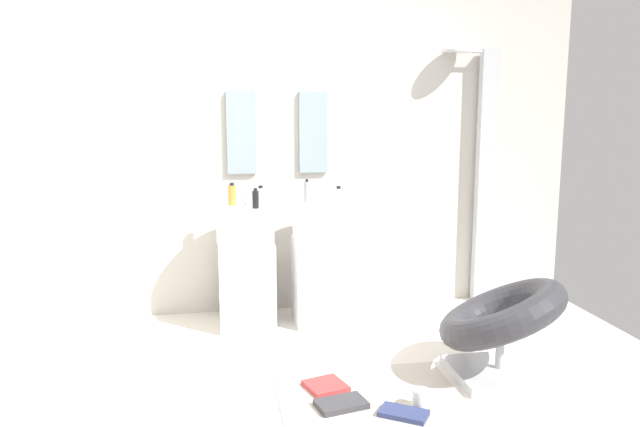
# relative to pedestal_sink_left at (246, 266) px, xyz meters

# --- Properties ---
(ground_plane) EXTENTS (4.80, 3.60, 0.04)m
(ground_plane) POSITION_rel_pedestal_sink_left_xyz_m (0.28, -1.24, -0.48)
(ground_plane) COLOR silver
(rear_partition) EXTENTS (4.80, 0.10, 2.60)m
(rear_partition) POSITION_rel_pedestal_sink_left_xyz_m (0.28, 0.41, 0.84)
(rear_partition) COLOR beige
(rear_partition) RESTS_ON ground_plane
(pedestal_sink_left) EXTENTS (0.42, 0.42, 1.00)m
(pedestal_sink_left) POSITION_rel_pedestal_sink_left_xyz_m (0.00, 0.00, 0.00)
(pedestal_sink_left) COLOR white
(pedestal_sink_left) RESTS_ON ground_plane
(pedestal_sink_right) EXTENTS (0.42, 0.42, 1.00)m
(pedestal_sink_right) POSITION_rel_pedestal_sink_left_xyz_m (0.56, 0.00, 0.00)
(pedestal_sink_right) COLOR white
(pedestal_sink_right) RESTS_ON ground_plane
(vanity_mirror_left) EXTENTS (0.22, 0.03, 0.62)m
(vanity_mirror_left) POSITION_rel_pedestal_sink_left_xyz_m (0.00, 0.34, 0.95)
(vanity_mirror_left) COLOR #8C9EA8
(vanity_mirror_right) EXTENTS (0.22, 0.03, 0.62)m
(vanity_mirror_right) POSITION_rel_pedestal_sink_left_xyz_m (0.56, 0.34, 0.95)
(vanity_mirror_right) COLOR #8C9EA8
(shower_column) EXTENTS (0.49, 0.24, 2.05)m
(shower_column) POSITION_rel_pedestal_sink_left_xyz_m (1.95, 0.29, 0.62)
(shower_column) COLOR #B7BABF
(shower_column) RESTS_ON ground_plane
(lounge_chair) EXTENTS (1.07, 1.07, 0.65)m
(lounge_chair) POSITION_rel_pedestal_sink_left_xyz_m (1.44, -1.17, -0.11)
(lounge_chair) COLOR #B7BABF
(lounge_chair) RESTS_ON ground_plane
(area_rug) EXTENTS (1.02, 0.87, 0.01)m
(area_rug) POSITION_rel_pedestal_sink_left_xyz_m (0.60, -1.34, -0.45)
(area_rug) COLOR beige
(area_rug) RESTS_ON ground_plane
(magazine_red) EXTENTS (0.27, 0.27, 0.03)m
(magazine_red) POSITION_rel_pedestal_sink_left_xyz_m (0.38, -1.17, -0.43)
(magazine_red) COLOR #B73838
(magazine_red) RESTS_ON area_rug
(magazine_charcoal) EXTENTS (0.30, 0.22, 0.03)m
(magazine_charcoal) POSITION_rel_pedestal_sink_left_xyz_m (0.42, -1.40, -0.43)
(magazine_charcoal) COLOR #38383D
(magazine_charcoal) RESTS_ON area_rug
(magazine_navy) EXTENTS (0.29, 0.26, 0.03)m
(magazine_navy) POSITION_rel_pedestal_sink_left_xyz_m (0.72, -1.56, -0.43)
(magazine_navy) COLOR navy
(magazine_navy) RESTS_ON area_rug
(coffee_mug) EXTENTS (0.09, 0.09, 0.10)m
(coffee_mug) POSITION_rel_pedestal_sink_left_xyz_m (0.84, -1.48, -0.40)
(coffee_mug) COLOR white
(coffee_mug) RESTS_ON area_rug
(soap_bottle_amber) EXTENTS (0.06, 0.06, 0.16)m
(soap_bottle_amber) POSITION_rel_pedestal_sink_left_xyz_m (-0.09, 0.07, 0.52)
(soap_bottle_amber) COLOR #C68C38
(soap_bottle_amber) RESTS_ON pedestal_sink_left
(soap_bottle_clear) EXTENTS (0.05, 0.05, 0.14)m
(soap_bottle_clear) POSITION_rel_pedestal_sink_left_xyz_m (0.68, -0.06, 0.50)
(soap_bottle_clear) COLOR silver
(soap_bottle_clear) RESTS_ON pedestal_sink_right
(soap_bottle_black) EXTENTS (0.05, 0.05, 0.14)m
(soap_bottle_black) POSITION_rel_pedestal_sink_left_xyz_m (0.07, -0.10, 0.51)
(soap_bottle_black) COLOR black
(soap_bottle_black) RESTS_ON pedestal_sink_left
(soap_bottle_grey) EXTENTS (0.04, 0.04, 0.17)m
(soap_bottle_grey) POSITION_rel_pedestal_sink_left_xyz_m (0.47, 0.11, 0.52)
(soap_bottle_grey) COLOR #99999E
(soap_bottle_grey) RESTS_ON pedestal_sink_right
(soap_bottle_white) EXTENTS (0.06, 0.06, 0.14)m
(soap_bottle_white) POSITION_rel_pedestal_sink_left_xyz_m (0.12, 0.03, 0.51)
(soap_bottle_white) COLOR white
(soap_bottle_white) RESTS_ON pedestal_sink_left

